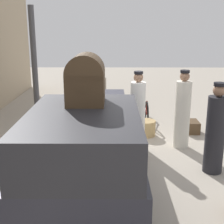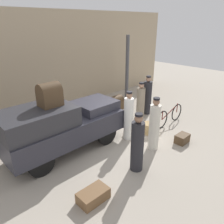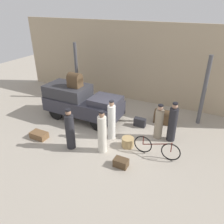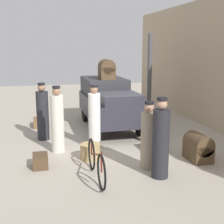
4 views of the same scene
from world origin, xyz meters
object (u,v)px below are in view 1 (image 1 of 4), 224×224
(bicycle, at_px, (145,109))
(porter_with_bicycle, at_px, (215,132))
(conductor_in_dark_uniform, at_px, (100,100))
(porter_standing_middle, at_px, (182,113))
(suitcase_small_leather, at_px, (76,129))
(truck, at_px, (89,145))
(porter_carrying_trunk, at_px, (99,93))
(wicker_basket, at_px, (146,128))
(suitcase_black_upright, at_px, (192,127))
(trunk_on_truck_roof, at_px, (86,80))
(porter_lifting_near_truck, at_px, (138,114))
(trunk_barrel_dark, at_px, (50,115))

(bicycle, relative_size, porter_with_bicycle, 1.05)
(conductor_in_dark_uniform, relative_size, porter_standing_middle, 0.89)
(porter_with_bicycle, relative_size, suitcase_small_leather, 3.14)
(truck, bearing_deg, porter_carrying_trunk, 0.83)
(porter_with_bicycle, relative_size, porter_standing_middle, 0.97)
(wicker_basket, xyz_separation_m, suitcase_small_leather, (-0.12, 1.79, 0.01))
(truck, distance_m, porter_with_bicycle, 2.54)
(wicker_basket, relative_size, porter_with_bicycle, 0.29)
(wicker_basket, bearing_deg, conductor_in_dark_uniform, 52.82)
(conductor_in_dark_uniform, height_order, porter_with_bicycle, porter_with_bicycle)
(suitcase_black_upright, bearing_deg, wicker_basket, 101.58)
(porter_standing_middle, height_order, trunk_on_truck_roof, trunk_on_truck_roof)
(porter_standing_middle, height_order, suitcase_black_upright, porter_standing_middle)
(porter_lifting_near_truck, distance_m, porter_standing_middle, 1.04)
(porter_with_bicycle, distance_m, trunk_barrel_dark, 4.69)
(wicker_basket, relative_size, suitcase_small_leather, 0.91)
(wicker_basket, bearing_deg, suitcase_black_upright, -78.42)
(porter_lifting_near_truck, height_order, porter_standing_middle, porter_standing_middle)
(suitcase_small_leather, height_order, trunk_on_truck_roof, trunk_on_truck_roof)
(porter_with_bicycle, xyz_separation_m, porter_lifting_near_truck, (1.17, 1.39, 0.02))
(porter_lifting_near_truck, bearing_deg, wicker_basket, -17.56)
(truck, distance_m, porter_carrying_trunk, 4.58)
(porter_carrying_trunk, bearing_deg, suitcase_black_upright, -115.86)
(porter_standing_middle, bearing_deg, porter_with_bicycle, -164.62)
(bicycle, bearing_deg, porter_standing_middle, -161.99)
(porter_carrying_trunk, bearing_deg, suitcase_small_leather, 162.57)
(conductor_in_dark_uniform, bearing_deg, porter_standing_middle, -131.08)
(porter_lifting_near_truck, distance_m, trunk_on_truck_roof, 2.88)
(wicker_basket, height_order, porter_carrying_trunk, porter_carrying_trunk)
(suitcase_small_leather, height_order, suitcase_black_upright, suitcase_small_leather)
(trunk_barrel_dark, bearing_deg, suitcase_small_leather, -135.66)
(truck, relative_size, suitcase_small_leather, 7.04)
(porter_standing_middle, bearing_deg, conductor_in_dark_uniform, 48.92)
(suitcase_small_leather, bearing_deg, trunk_barrel_dark, 44.34)
(porter_lifting_near_truck, xyz_separation_m, trunk_on_truck_roof, (-2.45, 0.93, 1.19))
(conductor_in_dark_uniform, xyz_separation_m, suitcase_small_leather, (-1.05, 0.57, -0.52))
(porter_lifting_near_truck, bearing_deg, suitcase_black_upright, -53.05)
(porter_carrying_trunk, relative_size, porter_standing_middle, 0.98)
(bicycle, xyz_separation_m, porter_standing_middle, (-2.02, -0.66, 0.46))
(truck, relative_size, porter_with_bicycle, 2.24)
(truck, height_order, trunk_barrel_dark, truck)
(trunk_barrel_dark, bearing_deg, porter_standing_middle, -114.32)
(bicycle, xyz_separation_m, conductor_in_dark_uniform, (-0.31, 1.31, 0.35))
(suitcase_black_upright, xyz_separation_m, trunk_on_truck_roof, (-3.61, 2.47, 1.87))
(conductor_in_dark_uniform, relative_size, suitcase_small_leather, 2.86)
(porter_standing_middle, bearing_deg, trunk_barrel_dark, 65.68)
(suitcase_black_upright, height_order, trunk_on_truck_roof, trunk_on_truck_roof)
(bicycle, height_order, wicker_basket, bicycle)
(truck, bearing_deg, porter_standing_middle, -40.47)
(bicycle, relative_size, suitcase_small_leather, 3.28)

